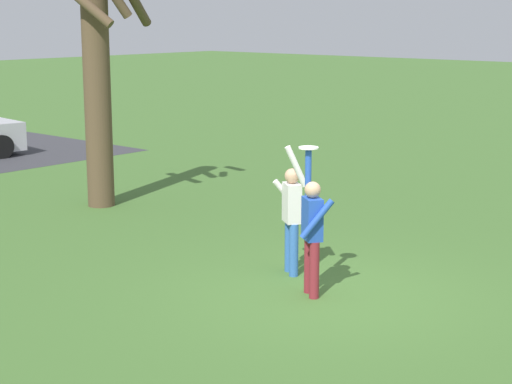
% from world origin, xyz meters
% --- Properties ---
extents(ground_plane, '(120.00, 120.00, 0.00)m').
position_xyz_m(ground_plane, '(0.00, 0.00, 0.00)').
color(ground_plane, '#426B2D').
extents(person_catcher, '(0.54, 0.58, 2.08)m').
position_xyz_m(person_catcher, '(-0.19, 0.17, 0.98)').
color(person_catcher, maroon).
rests_on(person_catcher, ground_plane).
extents(person_defender, '(0.63, 0.66, 2.04)m').
position_xyz_m(person_defender, '(0.43, 1.03, 0.98)').
color(person_defender, '#3366B7').
rests_on(person_defender, ground_plane).
extents(frisbee_disc, '(0.28, 0.28, 0.02)m').
position_xyz_m(frisbee_disc, '(-0.06, 0.35, 2.09)').
color(frisbee_disc, white).
rests_on(frisbee_disc, person_catcher).
extents(bare_tree_tall, '(2.09, 1.53, 5.75)m').
position_xyz_m(bare_tree_tall, '(1.59, 6.96, 2.87)').
color(bare_tree_tall, brown).
rests_on(bare_tree_tall, ground_plane).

